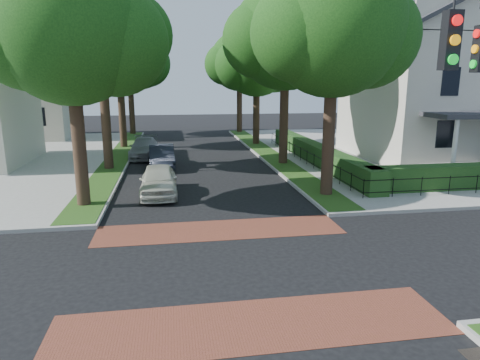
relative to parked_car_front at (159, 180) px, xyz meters
name	(u,v)px	position (x,y,z in m)	size (l,w,h in m)	color
ground	(232,266)	(2.33, -8.59, -0.73)	(120.00, 120.00, 0.00)	black
sidewalk_ne	(441,149)	(21.83, 10.41, -0.65)	(30.00, 30.00, 0.15)	gray
crosswalk_far	(220,230)	(2.33, -5.39, -0.72)	(9.00, 2.20, 0.01)	brown
crosswalk_near	(252,325)	(2.33, -11.79, -0.72)	(9.00, 2.20, 0.01)	brown
storm_drain	(479,355)	(6.63, -13.59, -0.72)	(0.65, 0.45, 0.01)	black
grass_strip_ne	(268,153)	(7.73, 10.51, -0.57)	(1.60, 29.80, 0.02)	#1E4012
grass_strip_nw	(118,157)	(-3.07, 10.51, -0.57)	(1.60, 29.80, 0.02)	#1E4012
tree_right_near	(334,29)	(7.94, -1.36, 6.90)	(7.75, 6.67, 10.66)	black
tree_right_mid	(286,38)	(7.94, 6.66, 7.26)	(8.25, 7.09, 11.22)	black
tree_right_far	(257,62)	(7.93, 15.63, 6.18)	(7.25, 6.23, 9.74)	black
tree_right_back	(240,62)	(7.93, 24.64, 6.54)	(7.50, 6.45, 10.20)	black
tree_left_near	(73,33)	(-3.07, -1.36, 6.54)	(7.50, 6.45, 10.20)	black
tree_left_mid	(102,28)	(-3.06, 6.65, 7.61)	(8.00, 6.88, 11.48)	black
tree_left_far	(120,58)	(-3.07, 15.62, 6.39)	(7.00, 6.02, 9.86)	black
tree_left_back	(130,60)	(-3.06, 24.64, 6.68)	(7.75, 6.66, 10.44)	black
hedge_main_road	(315,153)	(10.03, 6.41, 0.02)	(1.00, 18.00, 1.20)	#143C16
fence_main_road	(304,156)	(9.23, 6.41, -0.13)	(0.06, 18.00, 0.90)	black
house_victorian	(451,71)	(19.84, 7.32, 5.29)	(13.00, 13.05, 12.48)	beige
house_left_far	(20,85)	(-13.16, 23.40, 4.31)	(10.00, 9.00, 10.14)	beige
parked_car_front	(159,180)	(0.00, 0.00, 0.00)	(1.72, 4.28, 1.46)	beige
parked_car_middle	(162,157)	(0.03, 6.84, -0.01)	(1.52, 4.34, 1.43)	#1D222C
parked_car_rear	(144,148)	(-1.25, 10.74, -0.03)	(1.97, 4.85, 1.41)	gray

